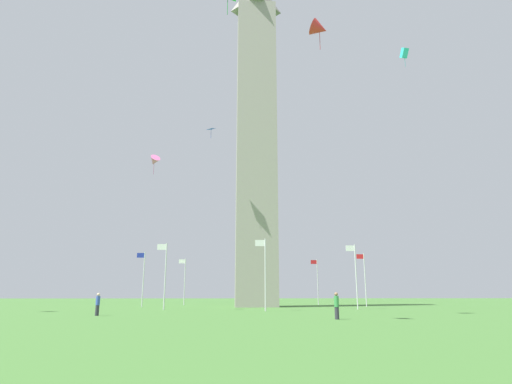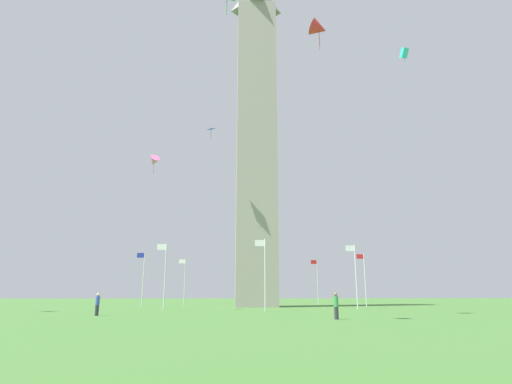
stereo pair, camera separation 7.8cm
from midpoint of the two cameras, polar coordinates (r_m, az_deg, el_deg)
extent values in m
plane|color=#3D6B2D|center=(59.54, 0.04, -15.12)|extent=(260.00, 260.00, 0.00)
cube|color=gray|center=(63.18, 0.04, 6.04)|extent=(5.70, 5.70, 45.62)
cylinder|color=silver|center=(60.55, -14.80, -11.21)|extent=(0.14, 0.14, 7.29)
cube|color=#1E2D99|center=(60.85, -15.13, -8.18)|extent=(1.00, 0.03, 0.64)
cylinder|color=silver|center=(49.18, -12.02, -10.92)|extent=(0.14, 0.14, 7.29)
cube|color=white|center=(49.50, -12.47, -7.20)|extent=(1.00, 0.03, 0.64)
cylinder|color=silver|center=(44.36, 1.29, -10.95)|extent=(0.14, 0.14, 7.29)
cube|color=white|center=(44.58, 0.55, -6.84)|extent=(1.00, 0.03, 0.64)
cylinder|color=silver|center=(50.78, 13.29, -10.93)|extent=(0.14, 0.14, 7.29)
cube|color=white|center=(50.85, 12.50, -7.36)|extent=(1.00, 0.03, 0.64)
cylinder|color=silver|center=(62.38, 14.44, -11.29)|extent=(0.14, 0.14, 7.29)
cube|color=red|center=(62.41, 13.78, -8.38)|extent=(1.00, 0.03, 0.64)
cylinder|color=silver|center=(71.69, 8.30, -11.80)|extent=(0.14, 0.14, 7.29)
cube|color=red|center=(71.74, 7.78, -9.27)|extent=(1.00, 0.03, 0.64)
cylinder|color=silver|center=(74.77, -0.70, -12.01)|extent=(0.14, 0.14, 7.29)
cube|color=white|center=(74.89, -1.12, -9.56)|extent=(1.00, 0.03, 0.64)
cylinder|color=silver|center=(70.57, -9.48, -11.74)|extent=(0.14, 0.14, 7.29)
cube|color=white|center=(70.79, -9.83, -9.14)|extent=(1.00, 0.03, 0.64)
cylinder|color=#2D2D38|center=(37.15, -20.47, -14.63)|extent=(0.29, 0.29, 0.80)
cylinder|color=#3851B2|center=(37.14, -20.37, -13.47)|extent=(0.32, 0.32, 0.71)
sphere|color=beige|center=(37.13, -20.31, -12.74)|extent=(0.24, 0.24, 0.24)
cylinder|color=#2D2D38|center=(30.30, 10.78, -15.65)|extent=(0.29, 0.29, 0.80)
cylinder|color=#388C47|center=(30.28, 10.72, -14.20)|extent=(0.32, 0.32, 0.74)
sphere|color=#936B4C|center=(30.28, 10.67, -13.28)|extent=(0.24, 0.24, 0.24)
cube|color=blue|center=(57.75, -6.00, 8.38)|extent=(1.27, 1.27, 0.30)
cylinder|color=#233C9D|center=(57.48, -6.02, 7.70)|extent=(0.04, 0.04, 1.10)
cone|color=pink|center=(48.75, -13.45, 4.05)|extent=(1.68, 1.80, 1.46)
cylinder|color=#A44A79|center=(48.50, -13.50, 3.07)|extent=(0.04, 0.04, 1.31)
cone|color=red|center=(39.76, 8.49, 20.82)|extent=(2.05, 1.77, 1.87)
cylinder|color=maroon|center=(39.12, 8.55, 19.42)|extent=(0.04, 0.04, 1.73)
cube|color=#33C6D1|center=(55.81, 19.25, 17.16)|extent=(0.82, 1.25, 1.32)
cylinder|color=teal|center=(55.31, 19.33, 16.24)|extent=(0.04, 0.04, 1.54)
cylinder|color=#208035|center=(30.91, -3.85, 23.68)|extent=(0.04, 0.04, 1.43)
camera|label=1|loc=(0.04, -89.96, -0.01)|focal=29.89mm
camera|label=2|loc=(0.04, 90.04, 0.01)|focal=29.89mm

